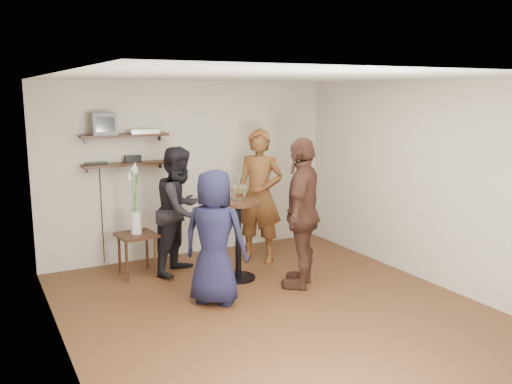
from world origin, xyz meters
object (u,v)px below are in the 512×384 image
(radio, at_px, (133,159))
(drinks_table, at_px, (238,229))
(crt_monitor, at_px, (103,124))
(dvd_deck, at_px, (144,131))
(person_plaid, at_px, (259,196))
(person_dark, at_px, (180,210))
(person_brown, at_px, (302,213))
(side_table, at_px, (137,241))
(person_navy, at_px, (215,237))

(radio, height_order, drinks_table, radio)
(crt_monitor, bearing_deg, dvd_deck, 0.00)
(dvd_deck, relative_size, person_plaid, 0.21)
(person_dark, xyz_separation_m, person_brown, (1.17, -1.23, 0.08))
(side_table, xyz_separation_m, drinks_table, (1.14, -0.77, 0.20))
(person_plaid, bearing_deg, person_navy, -88.75)
(dvd_deck, relative_size, radio, 1.82)
(person_navy, height_order, person_brown, person_brown)
(crt_monitor, xyz_separation_m, person_dark, (0.83, -0.66, -1.15))
(side_table, bearing_deg, person_navy, -68.54)
(side_table, distance_m, person_plaid, 1.84)
(radio, distance_m, person_dark, 1.03)
(drinks_table, bearing_deg, crt_monitor, 137.14)
(dvd_deck, distance_m, person_navy, 2.20)
(crt_monitor, distance_m, radio, 0.63)
(person_plaid, bearing_deg, side_table, -139.08)
(crt_monitor, relative_size, drinks_table, 0.30)
(side_table, bearing_deg, radio, 75.54)
(person_navy, bearing_deg, side_table, -23.72)
(person_dark, height_order, person_navy, person_dark)
(dvd_deck, height_order, person_brown, dvd_deck)
(crt_monitor, height_order, person_dark, crt_monitor)
(person_plaid, distance_m, person_brown, 1.17)
(crt_monitor, xyz_separation_m, drinks_table, (1.39, -1.29, -1.34))
(drinks_table, bearing_deg, person_brown, -44.26)
(dvd_deck, height_order, person_navy, dvd_deck)
(radio, relative_size, person_brown, 0.12)
(crt_monitor, relative_size, dvd_deck, 0.80)
(person_plaid, xyz_separation_m, person_brown, (-0.02, -1.17, -0.02))
(crt_monitor, height_order, dvd_deck, crt_monitor)
(dvd_deck, distance_m, person_plaid, 1.87)
(person_plaid, bearing_deg, crt_monitor, -152.24)
(person_navy, bearing_deg, person_dark, -46.81)
(person_dark, relative_size, person_brown, 0.91)
(radio, relative_size, person_dark, 0.13)
(crt_monitor, xyz_separation_m, person_navy, (0.79, -1.89, -1.23))
(drinks_table, height_order, person_navy, person_navy)
(drinks_table, distance_m, person_brown, 0.89)
(crt_monitor, distance_m, person_navy, 2.39)
(dvd_deck, distance_m, person_brown, 2.55)
(radio, bearing_deg, crt_monitor, 180.00)
(dvd_deck, bearing_deg, person_plaid, -26.13)
(side_table, relative_size, person_navy, 0.37)
(side_table, height_order, person_dark, person_dark)
(dvd_deck, xyz_separation_m, drinks_table, (0.83, -1.29, -1.22))
(radio, bearing_deg, person_navy, -77.87)
(radio, xyz_separation_m, drinks_table, (1.00, -1.29, -0.84))
(radio, bearing_deg, person_brown, -49.42)
(crt_monitor, distance_m, person_plaid, 2.38)
(drinks_table, bearing_deg, dvd_deck, 122.89)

